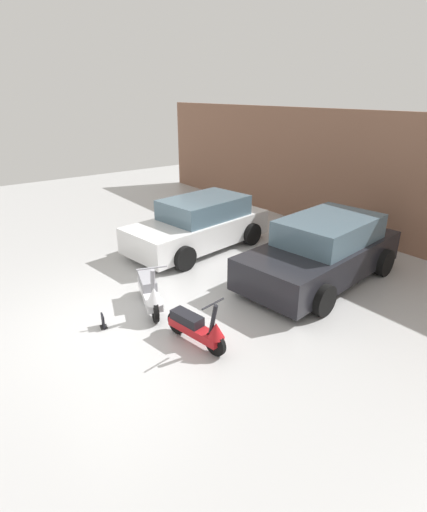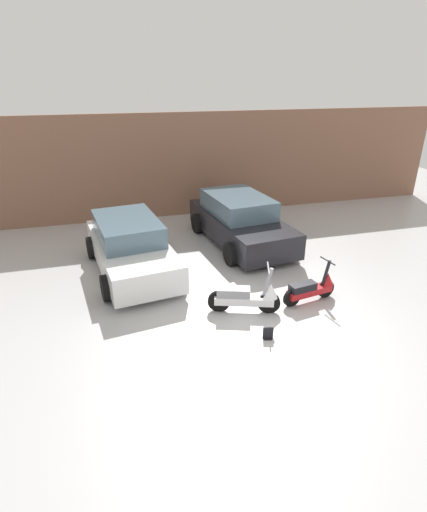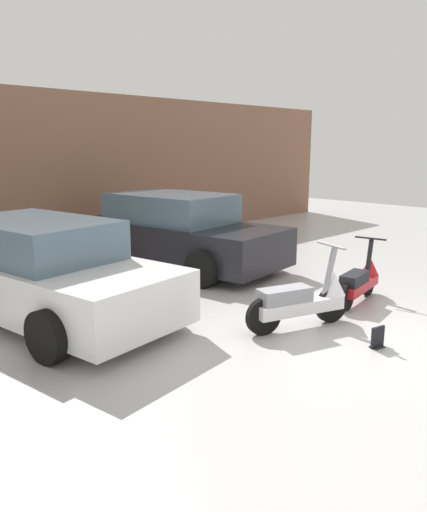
{
  "view_description": "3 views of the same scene",
  "coord_description": "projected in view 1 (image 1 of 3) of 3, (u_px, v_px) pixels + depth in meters",
  "views": [
    {
      "loc": [
        6.14,
        -2.48,
        4.0
      ],
      "look_at": [
        0.33,
        1.88,
        0.99
      ],
      "focal_mm": 28.0,
      "sensor_mm": 36.0,
      "label": 1
    },
    {
      "loc": [
        -2.76,
        -6.2,
        4.68
      ],
      "look_at": [
        -0.5,
        2.05,
        0.77
      ],
      "focal_mm": 28.0,
      "sensor_mm": 36.0,
      "label": 2
    },
    {
      "loc": [
        -5.33,
        -2.9,
        2.33
      ],
      "look_at": [
        -0.16,
        2.31,
        0.71
      ],
      "focal_mm": 35.0,
      "sensor_mm": 36.0,
      "label": 3
    }
  ],
  "objects": [
    {
      "name": "ground_plane",
      "position": [
        122.0,
        323.0,
        7.44
      ],
      "size": [
        28.0,
        28.0,
        0.0
      ],
      "primitive_type": "plane",
      "color": "#B2B2B2"
    },
    {
      "name": "wall_back",
      "position": [
        371.0,
        179.0,
        10.95
      ],
      "size": [
        19.6,
        0.12,
        3.54
      ],
      "primitive_type": "cube",
      "color": "#845B47",
      "rests_on": "ground_plane"
    },
    {
      "name": "scooter_front_left",
      "position": [
        150.0,
        292.0,
        7.77
      ],
      "size": [
        1.49,
        0.76,
        1.08
      ],
      "rotation": [
        0.0,
        0.0,
        -0.33
      ],
      "color": "black",
      "rests_on": "ground_plane"
    },
    {
      "name": "scooter_front_right",
      "position": [
        198.0,
        328.0,
        6.67
      ],
      "size": [
        1.34,
        0.53,
        0.94
      ],
      "rotation": [
        0.0,
        0.0,
        0.17
      ],
      "color": "black",
      "rests_on": "ground_plane"
    },
    {
      "name": "car_rear_left",
      "position": [
        199.0,
        225.0,
        10.81
      ],
      "size": [
        2.35,
        4.19,
        1.36
      ],
      "rotation": [
        0.0,
        0.0,
        -1.43
      ],
      "color": "white",
      "rests_on": "ground_plane"
    },
    {
      "name": "car_rear_center",
      "position": [
        323.0,
        251.0,
        8.93
      ],
      "size": [
        2.41,
        4.37,
        1.42
      ],
      "rotation": [
        0.0,
        0.0,
        -1.45
      ],
      "color": "black",
      "rests_on": "ground_plane"
    },
    {
      "name": "placard_near_left_scooter",
      "position": [
        103.0,
        322.0,
        7.26
      ],
      "size": [
        0.2,
        0.15,
        0.26
      ],
      "rotation": [
        0.0,
        0.0,
        -0.21
      ],
      "color": "black",
      "rests_on": "ground_plane"
    }
  ]
}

